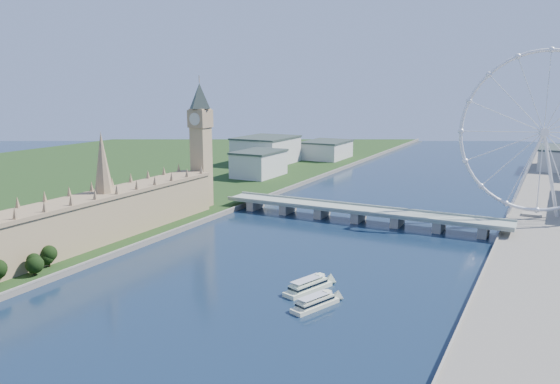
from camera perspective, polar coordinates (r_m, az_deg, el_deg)
The scene contains 7 objects.
parliament_range at distance 372.87m, azimuth -17.75°, elevation -2.31°, with size 24.00×200.00×70.00m.
big_ben at distance 447.27m, azimuth -8.31°, elevation 6.52°, with size 20.02×20.02×110.00m.
westminster_bridge at distance 417.68m, azimuth 8.22°, elevation -2.14°, with size 220.00×22.00×9.50m.
london_eye at distance 441.55m, azimuth 25.85°, elevation 5.59°, with size 113.60×39.12×124.30m.
city_skyline at distance 657.08m, azimuth 18.99°, elevation 3.14°, with size 505.00×280.00×32.00m.
tour_boat_near at distance 259.87m, azimuth 3.68°, elevation -11.96°, with size 7.45×29.19×6.44m, color beige, non-canonical shape.
tour_boat_far at distance 278.77m, azimuth 2.94°, elevation -10.30°, with size 8.12×31.68×7.02m, color silver, non-canonical shape.
Camera 1 is at (130.90, -84.99, 102.07)m, focal length 35.00 mm.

